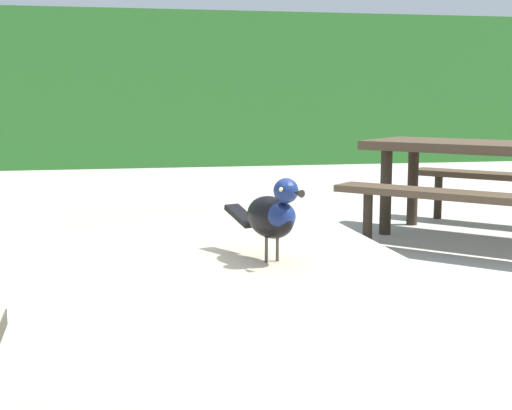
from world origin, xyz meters
TOP-DOWN VIEW (x-y plane):
  - hedge_wall at (0.00, 10.95)m, footprint 28.00×2.39m
  - picnic_table_foreground at (-0.24, -0.07)m, footprint 1.70×1.81m
  - bird_grackle at (-0.16, -0.04)m, footprint 0.13×0.28m
  - picnic_table_mid_left at (2.34, 3.61)m, footprint 2.40×2.40m

SIDE VIEW (x-z plane):
  - picnic_table_foreground at x=-0.24m, z-range 0.19..0.93m
  - picnic_table_mid_left at x=2.34m, z-range 0.19..0.93m
  - bird_grackle at x=-0.16m, z-range 0.75..0.94m
  - hedge_wall at x=0.00m, z-range 0.00..2.36m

